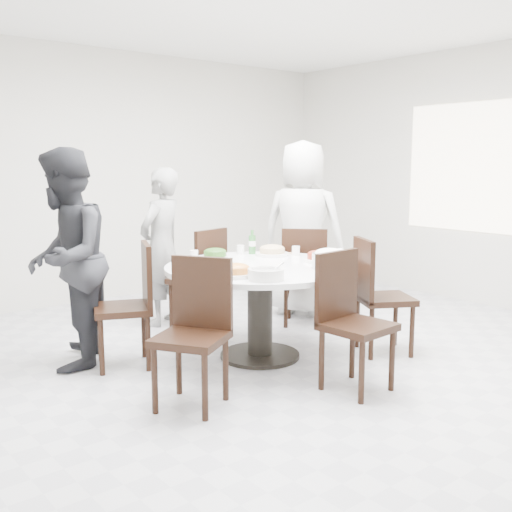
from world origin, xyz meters
TOP-DOWN VIEW (x-y plane):
  - floor at (0.00, 0.00)m, footprint 6.00×6.00m
  - wall_back at (0.00, 3.00)m, footprint 6.00×0.01m
  - wall_right at (3.00, 0.00)m, footprint 0.01×6.00m
  - window at (2.98, 0.00)m, footprint 0.04×2.20m
  - dining_table at (-0.08, 0.24)m, footprint 1.50×1.50m
  - chair_ne at (0.90, 0.75)m, footprint 0.59×0.59m
  - chair_n at (0.02, 1.30)m, footprint 0.51×0.51m
  - chair_nw at (-1.03, 0.74)m, footprint 0.55×0.55m
  - chair_sw at (-1.05, -0.24)m, footprint 0.58×0.58m
  - chair_s at (-0.02, -0.72)m, footprint 0.45×0.45m
  - chair_se at (0.79, -0.30)m, footprint 0.57×0.57m
  - diner_right at (1.14, 1.04)m, footprint 0.91×1.03m
  - diner_middle at (-0.16, 1.63)m, footprint 0.65×0.55m
  - diner_left at (-1.35, 1.01)m, footprint 0.98×1.03m
  - dish_greens at (-0.17, 0.73)m, footprint 0.24×0.24m
  - dish_pale at (0.32, 0.57)m, footprint 0.28×0.28m
  - dish_orange at (-0.55, 0.38)m, footprint 0.25×0.25m
  - dish_redbrown at (0.41, 0.07)m, footprint 0.26×0.26m
  - dish_tofu at (-0.51, 0.00)m, footprint 0.27×0.27m
  - rice_bowl at (0.26, -0.19)m, footprint 0.27×0.27m
  - soup_bowl at (-0.41, -0.22)m, footprint 0.25×0.25m
  - beverage_bottle at (0.25, 0.76)m, footprint 0.06×0.06m
  - tea_cups at (-0.10, 0.85)m, footprint 0.07×0.07m
  - chopsticks at (-0.07, 0.89)m, footprint 0.24×0.04m

SIDE VIEW (x-z plane):
  - floor at x=0.00m, z-range -0.01..0.01m
  - dining_table at x=-0.08m, z-range 0.00..0.75m
  - chair_ne at x=0.90m, z-range 0.00..0.95m
  - chair_n at x=0.02m, z-range 0.00..0.95m
  - chair_nw at x=-1.03m, z-range 0.00..0.95m
  - chair_sw at x=-1.05m, z-range 0.00..0.95m
  - chair_s at x=-0.02m, z-range 0.00..0.95m
  - chair_se at x=0.79m, z-range 0.00..0.95m
  - diner_middle at x=-0.16m, z-range 0.00..1.51m
  - chopsticks at x=-0.07m, z-range 0.75..0.76m
  - dish_greens at x=-0.17m, z-range 0.75..0.81m
  - dish_redbrown at x=0.41m, z-range 0.75..0.81m
  - dish_orange at x=-0.55m, z-range 0.75..0.82m
  - dish_tofu at x=-0.51m, z-range 0.75..0.82m
  - dish_pale at x=0.32m, z-range 0.75..0.83m
  - soup_bowl at x=-0.41m, z-range 0.75..0.83m
  - tea_cups at x=-0.10m, z-range 0.75..0.83m
  - rice_bowl at x=0.26m, z-range 0.75..0.87m
  - diner_left at x=-1.35m, z-range 0.00..1.67m
  - beverage_bottle at x=0.25m, z-range 0.75..0.96m
  - diner_right at x=1.14m, z-range 0.00..1.77m
  - wall_back at x=0.00m, z-range 0.00..2.80m
  - wall_right at x=3.00m, z-range 0.00..2.80m
  - window at x=2.98m, z-range 0.80..2.20m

